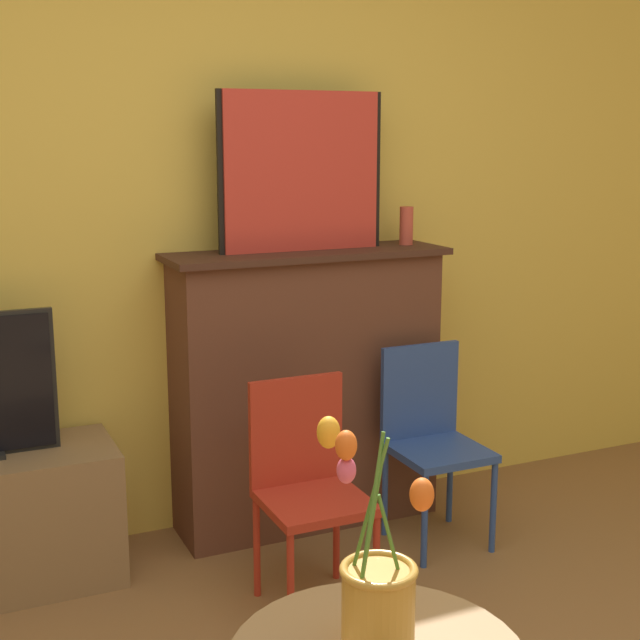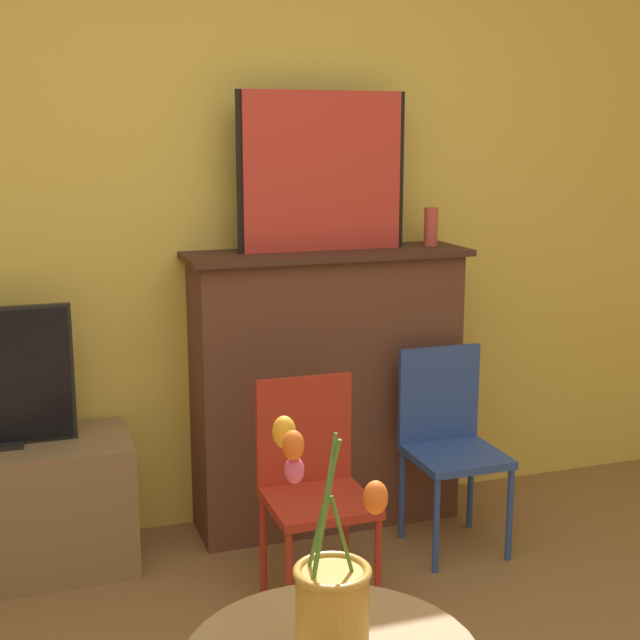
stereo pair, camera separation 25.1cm
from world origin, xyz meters
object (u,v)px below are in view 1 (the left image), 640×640
chair_red (307,478)px  vase_tulips (377,594)px  painting (302,172)px  chair_blue (431,431)px

chair_red → vase_tulips: vase_tulips is taller
painting → chair_red: 1.17m
chair_blue → vase_tulips: 1.68m
vase_tulips → chair_blue: bearing=54.7°
chair_red → vase_tulips: 1.19m
chair_red → chair_blue: same height
painting → vase_tulips: (-0.57, -1.71, -0.77)m
painting → chair_blue: 1.11m
chair_red → chair_blue: (0.63, 0.24, 0.00)m
painting → chair_red: bearing=-112.1°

